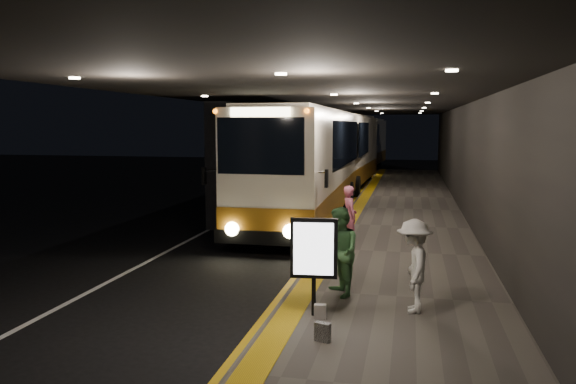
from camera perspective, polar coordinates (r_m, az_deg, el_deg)
The scene contains 18 objects.
ground at distance 15.69m, azimuth -6.47°, elevation -6.51°, with size 90.00×90.00×0.00m, color black.
lane_line_white at distance 20.89m, azimuth -6.73°, elevation -3.15°, with size 0.12×50.00×0.01m, color silver.
kerb_stripe_yellow at distance 19.94m, azimuth 4.64°, elevation -3.60°, with size 0.18×50.00×0.01m, color gold.
sidewalk at distance 19.76m, azimuth 11.56°, elevation -3.61°, with size 4.50×50.00×0.15m, color #514C44.
tactile_strip at distance 19.86m, azimuth 6.07°, elevation -3.22°, with size 0.50×50.00×0.01m, color gold.
terminal_wall at distance 19.56m, azimuth 18.40°, elevation 4.70°, with size 0.10×50.00×6.00m, color black.
support_columns at distance 19.59m, azimuth -6.95°, elevation 2.66°, with size 0.80×24.80×4.40m.
canopy at distance 19.62m, azimuth 5.21°, elevation 9.70°, with size 9.00×50.00×0.40m, color black.
coach_main at distance 21.18m, azimuth 1.75°, elevation 2.36°, with size 2.90×13.14×4.08m.
coach_second at distance 32.31m, azimuth 5.57°, elevation 3.86°, with size 3.13×12.98×4.06m.
coach_third at distance 46.22m, azimuth 7.52°, elevation 4.68°, with size 3.31×12.79×3.98m.
passenger_boarding at distance 16.09m, azimuth 6.27°, elevation -2.44°, with size 0.64×0.42×1.75m, color #C15A7B.
passenger_waiting_green at distance 11.44m, azimuth 5.28°, elevation -6.09°, with size 0.88×0.55×1.82m, color #417542.
passenger_waiting_white at distance 10.72m, azimuth 12.66°, elevation -7.32°, with size 1.12×0.52×1.74m, color silver.
bag_polka at distance 9.29m, azimuth 3.54°, elevation -14.02°, with size 0.25×0.11×0.31m, color black.
bag_plain at distance 10.29m, azimuth 3.28°, elevation -12.04°, with size 0.21×0.12×0.27m, color #B0A9A5.
info_sign at distance 10.18m, azimuth 2.64°, elevation -5.93°, with size 0.86×0.19×1.80m.
stanchion_post at distance 13.88m, azimuth 3.14°, elevation -5.20°, with size 0.05×0.05×1.13m, color black.
Camera 1 is at (4.96, -14.44, 3.61)m, focal length 35.00 mm.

